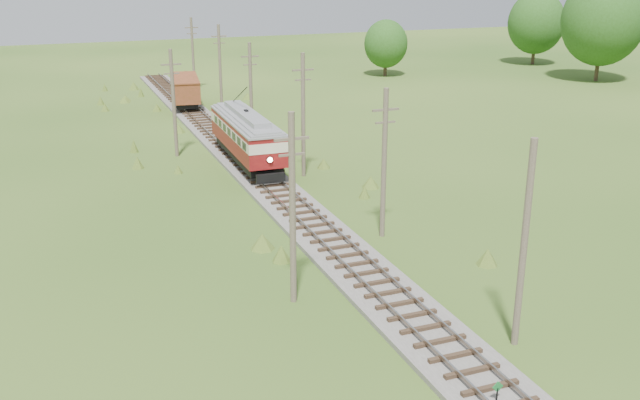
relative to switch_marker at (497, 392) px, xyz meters
name	(u,v)px	position (x,y,z in m)	size (l,w,h in m)	color
railbed_main	(251,167)	(0.20, 32.50, -0.44)	(3.60, 96.00, 0.57)	#605B54
switch_marker	(497,392)	(0.00, 0.00, 0.00)	(0.45, 0.06, 1.08)	black
streetcar	(247,133)	(0.20, 33.27, 2.03)	(3.18, 12.64, 5.75)	black
gondola	(185,89)	(0.20, 57.61, 1.46)	(3.95, 8.82, 2.83)	black
gravel_pile	(235,120)	(3.06, 47.88, -0.14)	(2.91, 3.08, 1.06)	gray
utility_pole_r_1	(524,246)	(3.30, 3.50, 3.77)	(0.30, 0.30, 8.80)	brown
utility_pole_r_2	(384,162)	(3.50, 16.50, 3.79)	(1.60, 0.30, 8.60)	brown
utility_pole_r_3	(303,114)	(3.40, 29.50, 3.99)	(1.60, 0.30, 9.00)	brown
utility_pole_r_4	(251,90)	(3.20, 42.50, 3.69)	(1.60, 0.30, 8.40)	brown
utility_pole_r_5	(220,67)	(3.60, 55.50, 3.94)	(1.60, 0.30, 8.90)	brown
utility_pole_r_6	(193,53)	(3.40, 68.50, 3.84)	(1.60, 0.30, 8.70)	brown
utility_pole_l_a	(292,208)	(-4.00, 10.50, 3.99)	(1.60, 0.30, 9.00)	brown
utility_pole_l_b	(174,102)	(-4.30, 38.50, 3.79)	(1.60, 0.30, 8.60)	brown
tree_right_4	(603,21)	(54.20, 56.50, 7.11)	(10.50, 10.50, 13.53)	#38281C
tree_right_5	(536,23)	(56.20, 72.50, 5.56)	(8.40, 8.40, 10.82)	#38281C
tree_mid_b	(386,44)	(30.20, 70.50, 3.70)	(5.88, 5.88, 7.57)	#38281C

